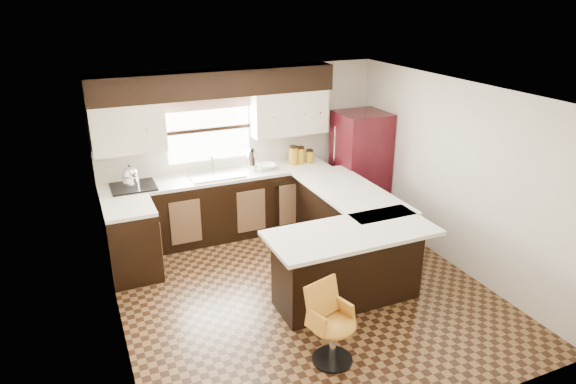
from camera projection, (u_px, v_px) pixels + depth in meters
name	position (u px, v px, depth m)	size (l,w,h in m)	color
floor	(305.00, 292.00, 6.20)	(4.40, 4.40, 0.00)	#49301A
ceiling	(307.00, 94.00, 5.32)	(4.40, 4.40, 0.00)	silver
wall_back	(242.00, 149.00, 7.63)	(4.40, 4.40, 0.00)	beige
wall_front	(430.00, 302.00, 3.88)	(4.40, 4.40, 0.00)	beige
wall_left	(110.00, 233.00, 4.97)	(4.40, 4.40, 0.00)	beige
wall_right	(454.00, 175.00, 6.54)	(4.40, 4.40, 0.00)	beige
base_cab_back	(221.00, 207.00, 7.48)	(3.30, 0.60, 0.90)	black
base_cab_left	(133.00, 243.00, 6.43)	(0.60, 0.70, 0.90)	black
counter_back	(220.00, 177.00, 7.31)	(3.30, 0.60, 0.04)	silver
counter_left	(128.00, 208.00, 6.25)	(0.60, 0.70, 0.04)	silver
soffit	(216.00, 83.00, 6.96)	(3.40, 0.35, 0.36)	black
upper_cab_left	(128.00, 128.00, 6.69)	(0.94, 0.35, 0.64)	beige
upper_cab_right	(289.00, 113.00, 7.54)	(1.14, 0.35, 0.64)	beige
window_pane	(209.00, 129.00, 7.30)	(1.20, 0.02, 0.90)	white
valance	(208.00, 103.00, 7.12)	(1.30, 0.06, 0.18)	#D19B93
sink	(217.00, 175.00, 7.26)	(0.75, 0.45, 0.03)	#B2B2B7
dishwasher	(292.00, 205.00, 7.62)	(0.58, 0.03, 0.78)	black
cooktop	(133.00, 187.00, 6.83)	(0.58, 0.50, 0.03)	black
peninsula_long	(346.00, 225.00, 6.90)	(0.60, 1.95, 0.90)	black
peninsula_return	(348.00, 267.00, 5.87)	(1.65, 0.60, 0.90)	black
counter_pen_long	(350.00, 192.00, 6.74)	(0.84, 1.95, 0.04)	silver
counter_pen_return	(352.00, 233.00, 5.61)	(1.89, 0.84, 0.04)	silver
refrigerator	(360.00, 167.00, 7.92)	(0.73, 0.70, 1.71)	#3B0910
bar_chair	(333.00, 326.00, 4.90)	(0.44, 0.44, 0.82)	#C68427
kettle	(130.00, 176.00, 6.77)	(0.22, 0.22, 0.30)	silver
percolator	(252.00, 161.00, 7.43)	(0.13, 0.13, 0.30)	silver
mixing_bowl	(267.00, 166.00, 7.56)	(0.27, 0.27, 0.07)	white
canister_large	(293.00, 156.00, 7.70)	(0.14, 0.14, 0.26)	#9F7515
canister_med	(300.00, 156.00, 7.75)	(0.13, 0.13, 0.24)	#9F7515
canister_small	(309.00, 157.00, 7.82)	(0.12, 0.12, 0.17)	#9F7515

